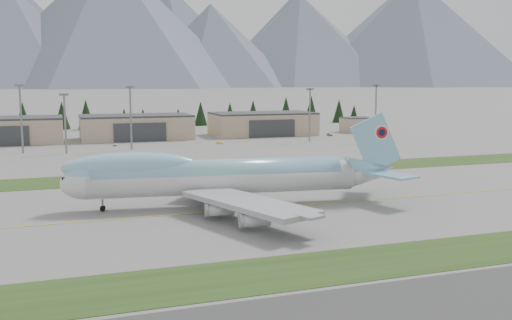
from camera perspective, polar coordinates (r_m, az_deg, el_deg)
name	(u,v)px	position (r m, az deg, el deg)	size (l,w,h in m)	color
ground	(301,205)	(120.12, 4.56, -4.52)	(7000.00, 7000.00, 0.00)	slate
grass_strip_near	(405,258)	(87.80, 14.65, -9.47)	(400.00, 14.00, 0.08)	#274318
grass_strip_far	(238,173)	(161.62, -1.83, -1.27)	(400.00, 18.00, 0.08)	#274318
taxiway_line_main	(301,205)	(120.12, 4.56, -4.52)	(400.00, 0.40, 0.02)	gold
boeing_747_freighter	(220,176)	(118.22, -3.58, -1.60)	(72.97, 62.27, 19.15)	silver
hangar_left	(2,130)	(259.14, -24.06, 2.72)	(48.00, 26.60, 10.80)	tan
hangar_center	(136,127)	(260.12, -11.89, 3.26)	(48.00, 26.60, 10.80)	tan
hangar_right	(263,124)	(274.07, 0.67, 3.66)	(48.00, 26.60, 10.80)	tan
control_shed	(357,125)	(293.12, 10.06, 3.51)	(14.00, 12.00, 7.60)	tan
floodlight_masts	(153,107)	(219.79, -10.23, 5.26)	(175.71, 10.54, 24.60)	slate
service_vehicle_a	(115,146)	(234.19, -13.93, 1.37)	(1.32, 3.28, 1.12)	silver
service_vehicle_b	(220,144)	(235.43, -3.61, 1.62)	(1.16, 3.28, 1.08)	yellow
service_vehicle_c	(330,136)	(272.25, 7.38, 2.43)	(1.82, 4.49, 1.30)	#A1A0A4
conifer_belt	(153,114)	(324.15, -10.26, 4.54)	(272.87, 16.50, 16.76)	black
mountain_ridge_front	(104,29)	(2307.95, -14.92, 12.59)	(4331.40, 1226.78, 500.67)	slate
mountain_ridge_rear	(89,35)	(3020.11, -16.32, 11.95)	(4452.81, 1054.60, 527.30)	slate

